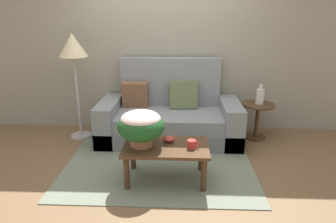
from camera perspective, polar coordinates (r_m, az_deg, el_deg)
The scene contains 11 objects.
ground_plane at distance 3.77m, azimuth -1.65°, elevation -9.52°, with size 14.00×14.00×0.00m, color brown.
wall_back at distance 4.58m, azimuth -0.70°, elevation 14.68°, with size 6.40×0.12×2.94m, color gray.
area_rug at distance 3.80m, azimuth -1.61°, elevation -9.18°, with size 2.25×1.96×0.01m, color gray.
couch at distance 4.32m, azimuth 0.25°, elevation -1.09°, with size 1.99×0.92×1.14m.
coffee_table at distance 3.23m, azimuth -0.39°, elevation -7.70°, with size 0.92×0.55×0.41m.
side_table at distance 4.49m, azimuth 16.85°, elevation -0.58°, with size 0.46×0.46×0.53m.
floor_lamp at distance 4.34m, azimuth -17.80°, elevation 11.03°, with size 0.40×0.40×1.51m.
potted_plant at distance 3.14m, azimuth -5.25°, elevation -2.63°, with size 0.50×0.50×0.38m.
coffee_mug at distance 3.14m, azimuth 4.61°, elevation -6.27°, with size 0.13×0.09×0.09m.
snack_bowl at distance 3.28m, azimuth 0.19°, elevation -5.27°, with size 0.13×0.13×0.07m.
table_vase at distance 4.42m, azimuth 17.31°, elevation 2.88°, with size 0.11×0.11×0.29m.
Camera 1 is at (0.25, -3.32, 1.77)m, focal length 31.66 mm.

